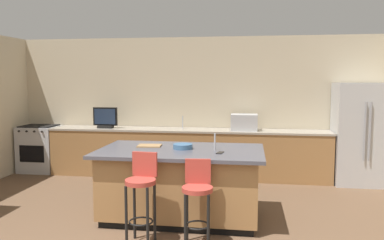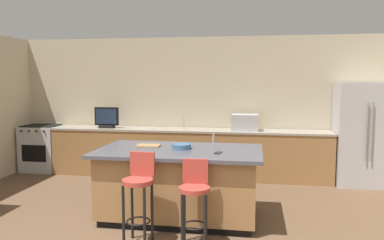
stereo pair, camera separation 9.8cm
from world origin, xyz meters
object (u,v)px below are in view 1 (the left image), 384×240
at_px(microwave, 244,122).
at_px(fruit_bowl, 183,146).
at_px(tv_monitor, 105,118).
at_px(cell_phone, 220,153).
at_px(range_oven, 40,148).
at_px(cutting_board, 149,146).
at_px(refrigerator, 361,134).
at_px(bar_stool_left, 142,189).
at_px(bar_stool_right, 197,195).
at_px(kitchen_island, 181,183).

xyz_separation_m(microwave, fruit_bowl, (-0.77, -2.16, -0.10)).
bearing_deg(tv_monitor, cell_phone, -44.29).
bearing_deg(range_oven, cutting_board, -36.04).
relative_size(refrigerator, fruit_bowl, 6.96).
height_order(tv_monitor, cutting_board, tv_monitor).
bearing_deg(fruit_bowl, bar_stool_left, -109.67).
height_order(refrigerator, microwave, refrigerator).
relative_size(bar_stool_right, cutting_board, 3.01).
height_order(microwave, fruit_bowl, microwave).
bearing_deg(bar_stool_left, fruit_bowl, 74.71).
distance_m(bar_stool_left, bar_stool_right, 0.63).
bearing_deg(bar_stool_left, range_oven, 138.71).
height_order(fruit_bowl, cell_phone, fruit_bowl).
xyz_separation_m(range_oven, cutting_board, (2.80, -2.03, 0.47)).
bearing_deg(refrigerator, bar_stool_right, -130.32).
bearing_deg(bar_stool_right, microwave, 76.12).
distance_m(tv_monitor, bar_stool_right, 3.69).
relative_size(kitchen_island, cutting_board, 6.84).
bearing_deg(cutting_board, fruit_bowl, -13.99).
xyz_separation_m(tv_monitor, fruit_bowl, (1.87, -2.10, -0.13)).
relative_size(refrigerator, range_oven, 1.92).
distance_m(fruit_bowl, cell_phone, 0.55).
relative_size(tv_monitor, bar_stool_left, 0.46).
relative_size(range_oven, bar_stool_left, 0.91).
distance_m(microwave, tv_monitor, 2.64).
bearing_deg(microwave, fruit_bowl, -109.62).
distance_m(kitchen_island, bar_stool_left, 0.90).
xyz_separation_m(kitchen_island, microwave, (0.79, 2.20, 0.58)).
height_order(microwave, bar_stool_right, microwave).
relative_size(refrigerator, microwave, 3.70).
bearing_deg(bar_stool_right, kitchen_island, 107.41).
distance_m(kitchen_island, bar_stool_right, 0.86).
height_order(bar_stool_left, cell_phone, bar_stool_left).
xyz_separation_m(kitchen_island, tv_monitor, (-1.85, 2.15, 0.62)).
height_order(refrigerator, bar_stool_right, refrigerator).
relative_size(kitchen_island, tv_monitor, 4.56).
height_order(microwave, cutting_board, microwave).
height_order(bar_stool_left, bar_stool_right, bar_stool_left).
height_order(microwave, cell_phone, microwave).
bearing_deg(cell_phone, tv_monitor, 147.56).
bearing_deg(refrigerator, range_oven, 179.57).
bearing_deg(cutting_board, refrigerator, 31.19).
bearing_deg(kitchen_island, bar_stool_left, -109.37).
bearing_deg(cell_phone, bar_stool_right, -96.32).
distance_m(bar_stool_right, cell_phone, 0.74).
distance_m(refrigerator, cell_phone, 3.27).
height_order(refrigerator, range_oven, refrigerator).
bearing_deg(range_oven, bar_stool_left, -45.67).
distance_m(range_oven, bar_stool_right, 4.67).
xyz_separation_m(tv_monitor, cell_phone, (2.38, -2.32, -0.16)).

